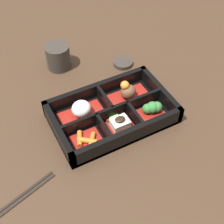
# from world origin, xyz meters

# --- Properties ---
(ground_plane) EXTENTS (3.00, 3.00, 0.00)m
(ground_plane) POSITION_xyz_m (0.00, 0.00, 0.00)
(ground_plane) COLOR #382619
(bento_base) EXTENTS (0.30, 0.19, 0.01)m
(bento_base) POSITION_xyz_m (0.00, 0.00, 0.01)
(bento_base) COLOR black
(bento_base) RESTS_ON ground_plane
(bento_rim) EXTENTS (0.30, 0.19, 0.05)m
(bento_rim) POSITION_xyz_m (-0.00, -0.00, 0.02)
(bento_rim) COLOR black
(bento_rim) RESTS_ON ground_plane
(bowl_rice) EXTENTS (0.12, 0.06, 0.05)m
(bowl_rice) POSITION_xyz_m (-0.07, 0.04, 0.03)
(bowl_rice) COLOR maroon
(bowl_rice) RESTS_ON bento_base
(bowl_stew) EXTENTS (0.12, 0.06, 0.06)m
(bowl_stew) POSITION_xyz_m (0.07, 0.04, 0.03)
(bowl_stew) COLOR maroon
(bowl_stew) RESTS_ON bento_base
(bowl_carrots) EXTENTS (0.07, 0.06, 0.02)m
(bowl_carrots) POSITION_xyz_m (-0.09, -0.04, 0.02)
(bowl_carrots) COLOR maroon
(bowl_carrots) RESTS_ON bento_base
(bowl_tofu) EXTENTS (0.07, 0.05, 0.03)m
(bowl_tofu) POSITION_xyz_m (-0.00, -0.04, 0.02)
(bowl_tofu) COLOR maroon
(bowl_tofu) RESTS_ON bento_base
(bowl_greens) EXTENTS (0.08, 0.05, 0.04)m
(bowl_greens) POSITION_xyz_m (0.09, -0.04, 0.03)
(bowl_greens) COLOR maroon
(bowl_greens) RESTS_ON bento_base
(bowl_pickles) EXTENTS (0.04, 0.03, 0.01)m
(bowl_pickles) POSITION_xyz_m (0.00, -0.01, 0.02)
(bowl_pickles) COLOR maroon
(bowl_pickles) RESTS_ON bento_base
(tea_cup) EXTENTS (0.07, 0.07, 0.07)m
(tea_cup) POSITION_xyz_m (-0.04, 0.26, 0.04)
(tea_cup) COLOR #2D2823
(tea_cup) RESTS_ON ground_plane
(chopsticks) EXTENTS (0.21, 0.07, 0.01)m
(chopsticks) POSITION_xyz_m (-0.30, -0.11, 0.00)
(chopsticks) COLOR black
(chopsticks) RESTS_ON ground_plane
(sauce_dish) EXTENTS (0.06, 0.06, 0.01)m
(sauce_dish) POSITION_xyz_m (0.13, 0.18, 0.01)
(sauce_dish) COLOR #2D2823
(sauce_dish) RESTS_ON ground_plane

